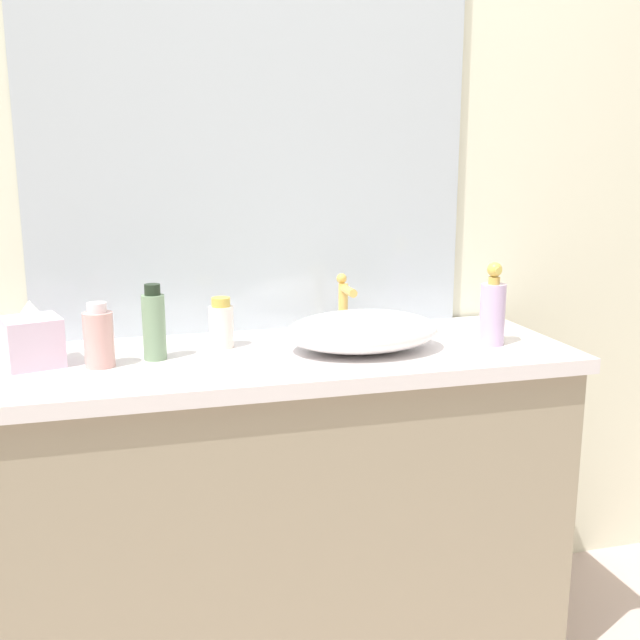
# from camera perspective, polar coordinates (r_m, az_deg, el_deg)

# --- Properties ---
(bathroom_wall_rear) EXTENTS (6.00, 0.06, 2.60)m
(bathroom_wall_rear) POSITION_cam_1_polar(r_m,az_deg,el_deg) (2.08, -2.83, 11.59)
(bathroom_wall_rear) COLOR silver
(bathroom_wall_rear) RESTS_ON ground
(vanity_counter) EXTENTS (1.47, 0.52, 0.86)m
(vanity_counter) POSITION_cam_1_polar(r_m,az_deg,el_deg) (1.98, -3.22, -14.55)
(vanity_counter) COLOR gray
(vanity_counter) RESTS_ON ground
(wall_mirror_panel) EXTENTS (1.18, 0.01, 1.18)m
(wall_mirror_panel) POSITION_cam_1_polar(r_m,az_deg,el_deg) (2.03, -5.20, 15.81)
(wall_mirror_panel) COLOR #B2BCC6
(wall_mirror_panel) RESTS_ON vanity_counter
(sink_basin) EXTENTS (0.39, 0.27, 0.10)m
(sink_basin) POSITION_cam_1_polar(r_m,az_deg,el_deg) (1.84, 3.30, -0.86)
(sink_basin) COLOR white
(sink_basin) RESTS_ON vanity_counter
(faucet) EXTENTS (0.03, 0.12, 0.17)m
(faucet) POSITION_cam_1_polar(r_m,az_deg,el_deg) (1.97, 1.88, 1.54)
(faucet) COLOR #DBAE53
(faucet) RESTS_ON vanity_counter
(soap_dispenser) EXTENTS (0.06, 0.06, 0.21)m
(soap_dispenser) POSITION_cam_1_polar(r_m,az_deg,el_deg) (1.93, 13.15, 0.75)
(soap_dispenser) COLOR #C6A9D4
(soap_dispenser) RESTS_ON vanity_counter
(lotion_bottle) EXTENTS (0.06, 0.06, 0.13)m
(lotion_bottle) POSITION_cam_1_polar(r_m,az_deg,el_deg) (1.88, -7.60, -0.32)
(lotion_bottle) COLOR white
(lotion_bottle) RESTS_ON vanity_counter
(perfume_bottle) EXTENTS (0.07, 0.07, 0.15)m
(perfume_bottle) POSITION_cam_1_polar(r_m,az_deg,el_deg) (1.76, -16.67, -1.30)
(perfume_bottle) COLOR #D9A29C
(perfume_bottle) RESTS_ON vanity_counter
(spray_can) EXTENTS (0.05, 0.05, 0.18)m
(spray_can) POSITION_cam_1_polar(r_m,az_deg,el_deg) (1.79, -12.66, -0.35)
(spray_can) COLOR gray
(spray_can) RESTS_ON vanity_counter
(tissue_box) EXTENTS (0.15, 0.15, 0.15)m
(tissue_box) POSITION_cam_1_polar(r_m,az_deg,el_deg) (1.82, -21.27, -1.32)
(tissue_box) COLOR silver
(tissue_box) RESTS_ON vanity_counter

